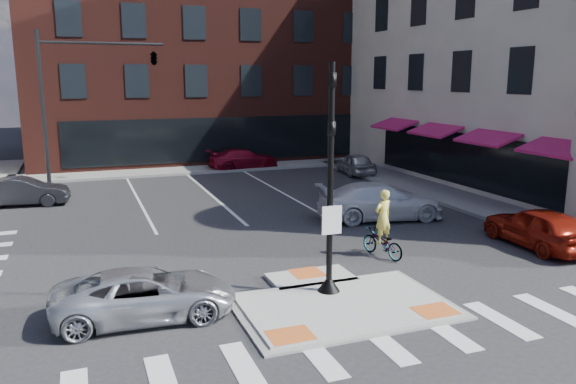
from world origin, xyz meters
name	(u,v)px	position (x,y,z in m)	size (l,w,h in m)	color
ground	(335,300)	(0.00, 0.00, 0.00)	(120.00, 120.00, 0.00)	#28282B
refuge_island	(339,302)	(0.00, -0.26, 0.05)	(5.40, 4.65, 0.13)	gray
sidewalk_e	(447,195)	(10.80, 10.00, 0.07)	(3.00, 24.00, 0.15)	gray
sidewalk_n	(230,167)	(3.00, 22.00, 0.07)	(26.00, 3.00, 0.15)	gray
building_n	(195,50)	(3.00, 31.99, 7.80)	(24.40, 18.40, 15.50)	#4F1F18
building_far_left	(93,84)	(-4.00, 52.00, 5.00)	(10.00, 12.00, 10.00)	slate
building_far_right	(209,75)	(9.00, 54.00, 6.00)	(12.00, 12.00, 12.00)	brown
signal_pole	(330,210)	(0.00, 0.40, 2.36)	(0.60, 0.60, 5.98)	black
mast_arm_signal	(125,68)	(-3.47, 18.00, 6.21)	(6.10, 2.24, 8.00)	black
silver_suv	(145,294)	(-4.74, 0.65, 0.60)	(2.00, 4.34, 1.21)	silver
red_sedan	(538,227)	(8.50, 1.83, 0.71)	(1.67, 4.16, 1.42)	maroon
white_pickup	(380,201)	(5.42, 7.15, 0.75)	(2.10, 5.16, 1.50)	white
bg_car_dark	(23,192)	(-8.50, 15.05, 0.65)	(1.37, 3.92, 1.29)	black
bg_car_silver	(355,164)	(9.50, 17.28, 0.64)	(1.52, 3.78, 1.29)	silver
bg_car_red	(243,159)	(3.76, 21.50, 0.65)	(1.82, 4.48, 1.30)	maroon
cyclist	(382,234)	(3.00, 2.80, 0.75)	(1.04, 1.86, 2.22)	#3F3F44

